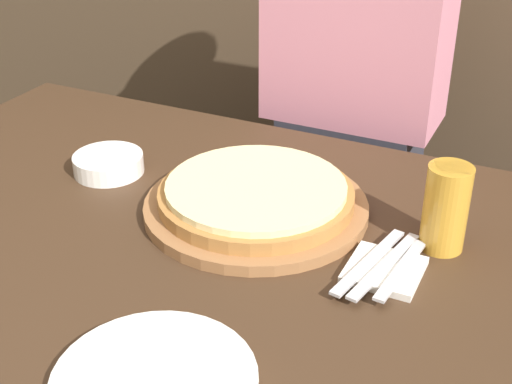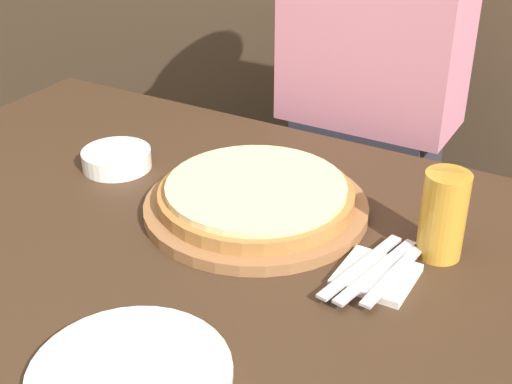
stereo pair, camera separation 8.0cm
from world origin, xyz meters
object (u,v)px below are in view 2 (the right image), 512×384
at_px(pizza_on_board, 256,199).
at_px(spoon, 393,276).
at_px(dinner_knife, 377,271).
at_px(diner_person, 366,147).
at_px(beer_glass, 444,212).
at_px(fork, 361,266).
at_px(side_bowl, 117,159).
at_px(dinner_plate, 130,376).

height_order(pizza_on_board, spoon, pizza_on_board).
bearing_deg(dinner_knife, diner_person, 112.91).
height_order(beer_glass, fork, beer_glass).
bearing_deg(diner_person, spoon, -65.11).
xyz_separation_m(beer_glass, spoon, (-0.03, -0.11, -0.06)).
bearing_deg(diner_person, pizza_on_board, -89.88).
relative_size(pizza_on_board, fork, 1.87).
bearing_deg(beer_glass, side_bowl, -178.62).
bearing_deg(diner_person, dinner_plate, -85.71).
height_order(fork, diner_person, diner_person).
distance_m(pizza_on_board, beer_glass, 0.32).
bearing_deg(dinner_knife, beer_glass, 61.57).
distance_m(pizza_on_board, side_bowl, 0.32).
height_order(beer_glass, dinner_knife, beer_glass).
height_order(spoon, diner_person, diner_person).
height_order(pizza_on_board, beer_glass, beer_glass).
bearing_deg(side_bowl, diner_person, 57.89).
height_order(dinner_plate, side_bowl, side_bowl).
bearing_deg(beer_glass, dinner_knife, -118.43).
height_order(dinner_plate, fork, dinner_plate).
bearing_deg(pizza_on_board, side_bowl, 177.43).
height_order(beer_glass, side_bowl, beer_glass).
xyz_separation_m(pizza_on_board, beer_glass, (0.31, 0.03, 0.05)).
bearing_deg(diner_person, dinner_knife, -67.09).
height_order(pizza_on_board, dinner_knife, pizza_on_board).
height_order(side_bowl, spoon, side_bowl).
xyz_separation_m(side_bowl, dinner_knife, (0.58, -0.10, -0.00)).
height_order(beer_glass, spoon, beer_glass).
height_order(beer_glass, dinner_plate, beer_glass).
distance_m(pizza_on_board, dinner_knife, 0.27).
bearing_deg(fork, dinner_knife, -0.00).
relative_size(dinner_knife, spoon, 1.17).
bearing_deg(pizza_on_board, dinner_plate, -80.73).
height_order(pizza_on_board, dinner_plate, pizza_on_board).
bearing_deg(dinner_plate, side_bowl, 131.12).
xyz_separation_m(beer_glass, dinner_plate, (-0.24, -0.46, -0.07)).
distance_m(beer_glass, fork, 0.15).
relative_size(beer_glass, side_bowl, 1.07).
xyz_separation_m(beer_glass, side_bowl, (-0.64, -0.02, -0.06)).
relative_size(beer_glass, dinner_knife, 0.69).
height_order(side_bowl, diner_person, diner_person).
height_order(dinner_knife, diner_person, diner_person).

